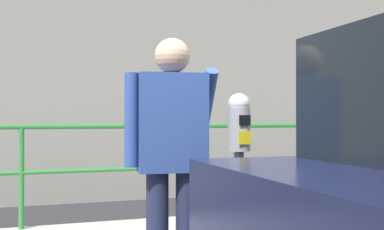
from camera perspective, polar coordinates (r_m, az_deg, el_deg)
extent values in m
cylinder|color=slate|center=(3.50, 5.53, -12.49)|extent=(0.07, 0.07, 1.01)
cylinder|color=#939699|center=(3.42, 5.52, -1.72)|extent=(0.16, 0.16, 0.30)
sphere|color=silver|center=(3.42, 5.52, 1.26)|extent=(0.16, 0.16, 0.16)
cube|color=black|center=(3.35, 6.22, -0.61)|extent=(0.09, 0.01, 0.07)
cube|color=yellow|center=(3.35, 6.22, -2.67)|extent=(0.10, 0.02, 0.09)
cube|color=#2D478C|center=(3.26, -2.34, -0.89)|extent=(0.48, 0.27, 0.66)
sphere|color=tan|center=(3.29, -2.33, 6.93)|extent=(0.24, 0.24, 0.24)
cylinder|color=#2D478C|center=(3.23, -7.13, -0.57)|extent=(0.09, 0.09, 0.62)
cylinder|color=#2D478C|center=(3.48, 1.63, 0.81)|extent=(0.14, 0.44, 0.56)
cylinder|color=#2D7A38|center=(5.86, -8.61, -1.31)|extent=(24.00, 0.06, 0.06)
cylinder|color=#2D7A38|center=(5.89, -8.62, -6.31)|extent=(24.00, 0.05, 0.05)
cylinder|color=#2D7A38|center=(5.80, -19.35, -6.95)|extent=(0.06, 0.06, 1.14)
cylinder|color=#2D7A38|center=(6.19, 1.42, -6.56)|extent=(0.06, 0.06, 1.14)
cylinder|color=#2D7A38|center=(7.25, 17.88, -5.64)|extent=(0.06, 0.06, 1.14)
cube|color=gray|center=(8.34, -11.73, 3.62)|extent=(32.00, 0.50, 3.90)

